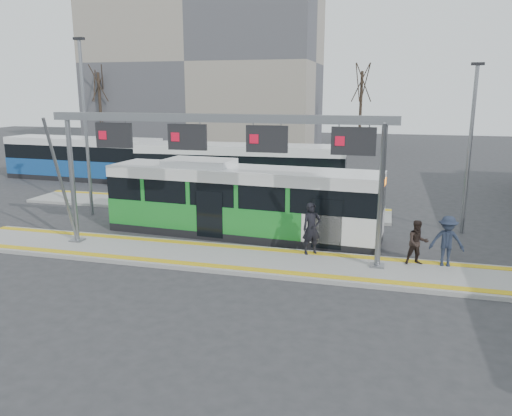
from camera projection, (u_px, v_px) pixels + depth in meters
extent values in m
plane|color=#2D2D30|center=(225.00, 260.00, 18.62)|extent=(120.00, 120.00, 0.00)
cube|color=gray|center=(225.00, 258.00, 18.60)|extent=(22.00, 3.00, 0.15)
cube|color=gray|center=(202.00, 205.00, 27.13)|extent=(20.00, 3.00, 0.15)
cube|color=gold|center=(234.00, 247.00, 19.66)|extent=(22.00, 0.35, 0.02)
cube|color=gold|center=(215.00, 266.00, 17.50)|extent=(22.00, 0.35, 0.02)
cube|color=gold|center=(209.00, 200.00, 28.19)|extent=(20.00, 0.35, 0.02)
cylinder|color=slate|center=(72.00, 180.00, 19.91)|extent=(0.20, 0.20, 5.05)
cube|color=slate|center=(77.00, 240.00, 20.48)|extent=(0.50, 0.50, 0.06)
cylinder|color=slate|center=(61.00, 183.00, 19.25)|extent=(0.12, 1.46, 4.90)
cylinder|color=slate|center=(381.00, 196.00, 16.92)|extent=(0.20, 0.20, 5.05)
cube|color=slate|center=(377.00, 265.00, 17.49)|extent=(0.50, 0.50, 0.06)
cylinder|color=slate|center=(381.00, 200.00, 16.26)|extent=(0.12, 1.46, 4.90)
cube|color=slate|center=(213.00, 118.00, 17.84)|extent=(13.00, 0.25, 0.30)
cube|color=black|center=(114.00, 135.00, 19.00)|extent=(1.50, 0.12, 0.95)
cube|color=#B60B23|center=(103.00, 135.00, 19.04)|extent=(0.32, 0.02, 0.32)
cube|color=black|center=(187.00, 137.00, 18.25)|extent=(1.50, 0.12, 0.95)
cube|color=#B60B23|center=(175.00, 137.00, 18.29)|extent=(0.32, 0.02, 0.32)
cube|color=black|center=(267.00, 139.00, 17.50)|extent=(1.50, 0.12, 0.95)
cube|color=#B60B23|center=(254.00, 139.00, 17.55)|extent=(0.32, 0.02, 0.32)
cube|color=black|center=(353.00, 141.00, 16.75)|extent=(1.50, 0.12, 0.95)
cube|color=#B60B23|center=(340.00, 141.00, 16.80)|extent=(0.32, 0.02, 0.32)
cube|color=gray|center=(206.00, 64.00, 53.94)|extent=(24.00, 12.00, 18.00)
cube|color=black|center=(242.00, 231.00, 21.82)|extent=(11.97, 3.31, 0.35)
cube|color=#1D872B|center=(242.00, 215.00, 21.65)|extent=(11.97, 3.31, 1.13)
cube|color=black|center=(242.00, 191.00, 21.41)|extent=(11.97, 3.23, 0.99)
cube|color=white|center=(242.00, 174.00, 21.24)|extent=(11.97, 3.31, 0.49)
cube|color=orange|center=(384.00, 184.00, 19.41)|extent=(0.17, 1.76, 0.28)
cube|color=white|center=(199.00, 162.00, 21.76)|extent=(3.07, 1.96, 0.30)
cylinder|color=black|center=(146.00, 222.00, 22.02)|extent=(1.00, 0.36, 0.99)
cylinder|color=black|center=(170.00, 211.00, 24.06)|extent=(1.00, 0.36, 0.99)
cylinder|color=black|center=(317.00, 238.00, 19.61)|extent=(1.00, 0.36, 0.99)
cylinder|color=black|center=(327.00, 224.00, 21.65)|extent=(1.00, 0.36, 0.99)
cube|color=black|center=(240.00, 193.00, 29.92)|extent=(12.47, 3.21, 0.36)
cube|color=#1D872B|center=(240.00, 180.00, 29.75)|extent=(12.47, 3.21, 1.18)
cube|color=black|center=(240.00, 162.00, 29.49)|extent=(12.46, 3.14, 1.03)
cube|color=white|center=(240.00, 149.00, 29.32)|extent=(12.47, 3.21, 0.51)
cylinder|color=black|center=(165.00, 188.00, 29.62)|extent=(1.04, 0.36, 1.03)
cylinder|color=black|center=(179.00, 182.00, 31.84)|extent=(1.04, 0.36, 1.03)
cylinder|color=black|center=(300.00, 194.00, 27.98)|extent=(1.04, 0.36, 1.03)
cylinder|color=black|center=(304.00, 186.00, 30.20)|extent=(1.04, 0.36, 1.03)
cube|color=black|center=(85.00, 177.00, 35.67)|extent=(11.46, 3.02, 0.35)
cube|color=#17498F|center=(84.00, 166.00, 35.50)|extent=(11.46, 3.02, 1.14)
cube|color=black|center=(83.00, 152.00, 35.26)|extent=(11.46, 2.94, 0.99)
cube|color=white|center=(82.00, 141.00, 35.09)|extent=(11.46, 3.02, 0.49)
cylinder|color=black|center=(28.00, 172.00, 35.73)|extent=(1.00, 0.34, 0.99)
cylinder|color=black|center=(49.00, 168.00, 37.79)|extent=(1.00, 0.34, 0.99)
cylinder|color=black|center=(117.00, 177.00, 33.58)|extent=(1.00, 0.34, 0.99)
cylinder|color=black|center=(135.00, 172.00, 35.64)|extent=(1.00, 0.34, 0.99)
imported|color=black|center=(311.00, 229.00, 18.64)|extent=(0.85, 0.77, 1.96)
imported|color=black|center=(417.00, 243.00, 17.52)|extent=(0.92, 0.81, 1.60)
imported|color=#1F2738|center=(447.00, 241.00, 17.36)|extent=(1.17, 0.68, 1.80)
cylinder|color=#382B21|center=(250.00, 114.00, 49.37)|extent=(0.28, 0.28, 7.87)
cylinder|color=#382B21|center=(360.00, 113.00, 49.00)|extent=(0.28, 0.28, 8.04)
cylinder|color=#382B21|center=(101.00, 113.00, 51.35)|extent=(0.28, 0.28, 8.00)
cylinder|color=slate|center=(86.00, 130.00, 24.50)|extent=(0.16, 0.16, 8.56)
cube|color=black|center=(79.00, 39.00, 23.52)|extent=(0.50, 0.25, 0.12)
cylinder|color=slate|center=(469.00, 152.00, 21.33)|extent=(0.16, 0.16, 7.24)
cube|color=black|center=(478.00, 64.00, 20.51)|extent=(0.50, 0.25, 0.12)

